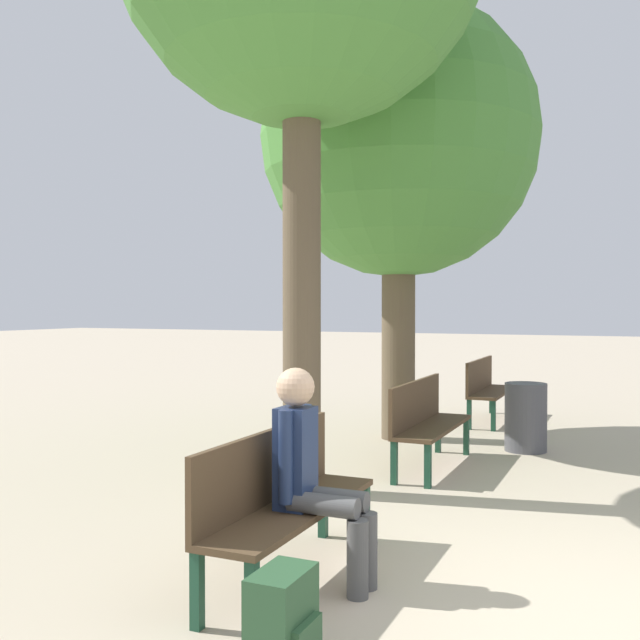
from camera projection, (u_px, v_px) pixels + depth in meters
ground_plane at (559, 626)px, 3.81m from camera, size 80.00×80.00×0.00m
bench_row_0 at (281, 492)px, 4.49m from camera, size 0.42×1.75×0.92m
bench_row_1 at (425, 417)px, 7.55m from camera, size 0.42×1.75×0.92m
bench_row_2 at (486, 385)px, 10.62m from camera, size 0.42×1.75×0.92m
tree_row_1 at (399, 141)px, 9.16m from camera, size 3.56×3.56×5.65m
person_seated at (313, 470)px, 4.37m from camera, size 0.63×0.36×1.33m
backpack at (283, 626)px, 3.27m from camera, size 0.26×0.36×0.50m
trash_bin at (526, 417)px, 8.43m from camera, size 0.49×0.49×0.80m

